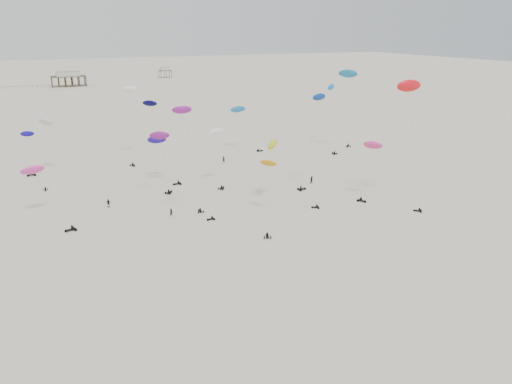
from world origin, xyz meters
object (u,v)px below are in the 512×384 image
pavilion_main (69,79)px  spectator_0 (171,216)px  rig_0 (370,161)px  pavilion_small (165,73)px  rig_9 (41,183)px

pavilion_main → spectator_0: bearing=-90.6°
pavilion_main → rig_0: rig_0 is taller
rig_0 → pavilion_main: bearing=-100.1°
rig_0 → spectator_0: (-42.08, 7.07, -8.36)m
pavilion_main → pavilion_small: pavilion_main is taller
pavilion_small → spectator_0: bearing=-104.6°
rig_0 → spectator_0: 43.48m
spectator_0 → pavilion_small: bearing=-85.4°
rig_0 → rig_9: rig_0 is taller
pavilion_main → rig_0: bearing=-81.3°
pavilion_small → pavilion_main: bearing=-156.8°
pavilion_main → rig_9: bearing=-96.1°
rig_0 → rig_9: 67.12m
rig_9 → spectator_0: bearing=-131.8°
rig_9 → spectator_0: 25.94m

